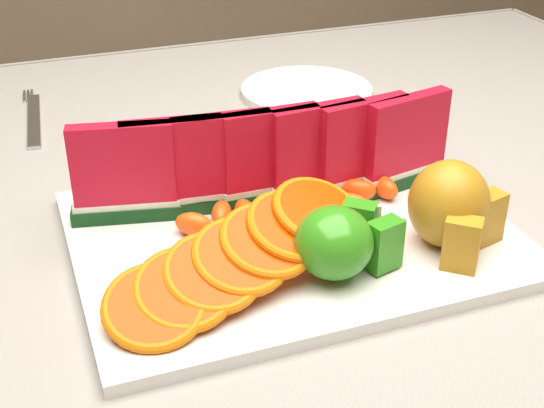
# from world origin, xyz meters

# --- Properties ---
(table) EXTENTS (1.40, 0.90, 0.75)m
(table) POSITION_xyz_m (0.00, 0.00, 0.65)
(table) COLOR #47301A
(table) RESTS_ON ground
(tablecloth) EXTENTS (1.53, 1.03, 0.20)m
(tablecloth) POSITION_xyz_m (0.00, 0.00, 0.72)
(tablecloth) COLOR slate
(tablecloth) RESTS_ON table
(platter) EXTENTS (0.40, 0.30, 0.01)m
(platter) POSITION_xyz_m (0.08, -0.10, 0.76)
(platter) COLOR silver
(platter) RESTS_ON tablecloth
(apple_cluster) EXTENTS (0.10, 0.09, 0.06)m
(apple_cluster) POSITION_xyz_m (0.09, -0.18, 0.80)
(apple_cluster) COLOR #1F950A
(apple_cluster) RESTS_ON platter
(pear_cluster) EXTENTS (0.10, 0.10, 0.08)m
(pear_cluster) POSITION_xyz_m (0.20, -0.17, 0.81)
(pear_cluster) COLOR #AA660B
(pear_cluster) RESTS_ON platter
(side_plate) EXTENTS (0.21, 0.21, 0.01)m
(side_plate) POSITION_xyz_m (0.23, 0.25, 0.76)
(side_plate) COLOR silver
(side_plate) RESTS_ON tablecloth
(fork) EXTENTS (0.03, 0.20, 0.00)m
(fork) POSITION_xyz_m (-0.13, 0.28, 0.76)
(fork) COLOR silver
(fork) RESTS_ON tablecloth
(watermelon_row) EXTENTS (0.39, 0.07, 0.10)m
(watermelon_row) POSITION_xyz_m (0.08, -0.04, 0.82)
(watermelon_row) COLOR #0F340D
(watermelon_row) RESTS_ON platter
(orange_fan_front) EXTENTS (0.26, 0.15, 0.06)m
(orange_fan_front) POSITION_xyz_m (0.00, -0.17, 0.80)
(orange_fan_front) COLOR orange
(orange_fan_front) RESTS_ON platter
(orange_fan_back) EXTENTS (0.38, 0.11, 0.05)m
(orange_fan_back) POSITION_xyz_m (0.10, 0.03, 0.79)
(orange_fan_back) COLOR orange
(orange_fan_back) RESTS_ON platter
(tangerine_segments) EXTENTS (0.23, 0.07, 0.02)m
(tangerine_segments) POSITION_xyz_m (0.09, -0.08, 0.78)
(tangerine_segments) COLOR orange
(tangerine_segments) RESTS_ON platter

